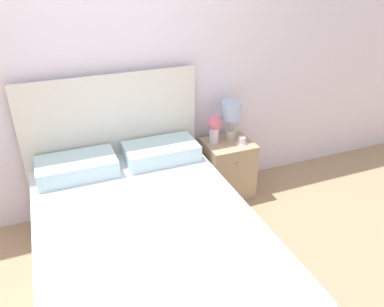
{
  "coord_description": "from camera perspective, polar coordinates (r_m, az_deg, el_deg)",
  "views": [
    {
      "loc": [
        -0.46,
        -2.97,
        2.1
      ],
      "look_at": [
        0.51,
        -0.57,
        0.72
      ],
      "focal_mm": 35.0,
      "sensor_mm": 36.0,
      "label": 1
    }
  ],
  "objects": [
    {
      "name": "table_lamp",
      "position": [
        3.46,
        6.04,
        6.05
      ],
      "size": [
        0.18,
        0.18,
        0.37
      ],
      "color": "beige",
      "rests_on": "nightstand"
    },
    {
      "name": "nightstand",
      "position": [
        3.61,
        5.4,
        -2.3
      ],
      "size": [
        0.44,
        0.41,
        0.56
      ],
      "color": "tan",
      "rests_on": "ground_plane"
    },
    {
      "name": "wall_back",
      "position": [
        3.18,
        -13.22,
        12.75
      ],
      "size": [
        8.0,
        0.06,
        2.6
      ],
      "color": "white",
      "rests_on": "ground_plane"
    },
    {
      "name": "teacup",
      "position": [
        3.45,
        7.62,
        1.92
      ],
      "size": [
        0.1,
        0.1,
        0.07
      ],
      "color": "white",
      "rests_on": "nightstand"
    },
    {
      "name": "ground_plane",
      "position": [
        3.67,
        -10.82,
        -7.47
      ],
      "size": [
        12.0,
        12.0,
        0.0
      ],
      "primitive_type": "plane",
      "color": "tan"
    },
    {
      "name": "flower_vase",
      "position": [
        3.4,
        3.42,
        4.12
      ],
      "size": [
        0.14,
        0.14,
        0.27
      ],
      "color": "silver",
      "rests_on": "nightstand"
    },
    {
      "name": "bed",
      "position": [
        2.74,
        -7.05,
        -13.21
      ],
      "size": [
        1.48,
        2.06,
        1.26
      ],
      "color": "beige",
      "rests_on": "ground_plane"
    }
  ]
}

